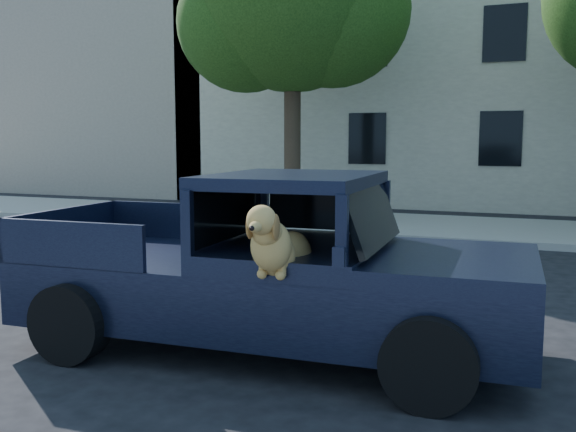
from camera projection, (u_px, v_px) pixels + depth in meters
name	position (u px, v px, depth m)	size (l,w,h in m)	color
ground	(310.00, 344.00, 6.90)	(120.00, 120.00, 0.00)	black
far_sidewalk	(441.00, 228.00, 15.36)	(60.00, 4.00, 0.15)	gray
lane_stripes	(520.00, 291.00, 9.29)	(21.60, 0.14, 0.01)	silver
street_tree_left	(294.00, 2.00, 16.54)	(6.00, 5.20, 8.60)	#332619
building_main	(576.00, 66.00, 20.44)	(26.00, 6.00, 9.00)	beige
building_left	(111.00, 96.00, 27.18)	(12.00, 6.00, 8.00)	tan
pickup_truck	(263.00, 291.00, 6.65)	(5.26, 2.72, 1.85)	black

